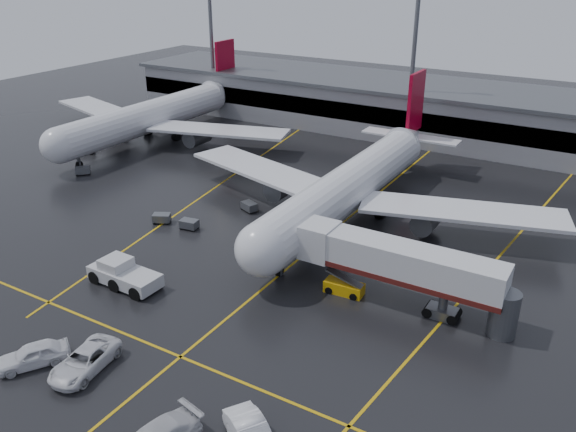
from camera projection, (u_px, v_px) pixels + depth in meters
The scene contains 20 objects.
ground at pixel (313, 247), 63.78m from camera, with size 220.00×220.00×0.00m, color black.
apron_line_centre at pixel (313, 247), 63.77m from camera, with size 0.25×90.00×0.02m, color gold.
apron_line_stop at pixel (180, 357), 46.51m from camera, with size 60.00×0.25×0.02m, color gold.
apron_line_left at pixel (220, 184), 80.92m from camera, with size 0.25×70.00×0.02m, color gold.
apron_line_right at pixel (505, 249), 63.24m from camera, with size 0.25×70.00×0.02m, color gold.
terminal at pixel (449, 113), 99.61m from camera, with size 122.00×19.00×8.60m.
light_mast_left at pixel (211, 36), 111.74m from camera, with size 3.00×1.20×25.45m.
light_mast_mid at pixel (414, 53), 93.12m from camera, with size 3.00×1.20×25.45m.
main_airliner at pixel (353, 183), 69.66m from camera, with size 48.80×45.60×14.10m.
second_airliner at pixel (155, 115), 98.62m from camera, with size 48.80×45.60×14.10m.
jet_bridge at pixel (400, 266), 51.93m from camera, with size 19.90×3.40×6.05m.
pushback_tractor at pixel (123, 275), 56.26m from camera, with size 7.45×3.37×2.63m.
belt_loader at pixel (344, 288), 55.00m from camera, with size 3.75×1.93×2.32m.
service_van_a at pixel (85, 361), 44.74m from camera, with size 2.84×6.17×1.71m, color silver.
service_van_d at pixel (33, 355), 45.31m from camera, with size 2.15×5.34×1.82m, color white.
baggage_cart_a at pixel (189, 224), 67.72m from camera, with size 2.16×1.57×1.12m.
baggage_cart_b at pixel (162, 218), 69.26m from camera, with size 2.38×2.08×1.12m.
baggage_cart_c at pixel (249, 206), 72.41m from camera, with size 2.34×1.96×1.12m.
baggage_cart_d at pixel (87, 150), 93.12m from camera, with size 2.36×2.02×1.12m.
baggage_cart_e at pixel (83, 170), 84.26m from camera, with size 2.34×2.33×1.12m.
Camera 1 is at (26.62, -50.25, 29.20)m, focal length 36.84 mm.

